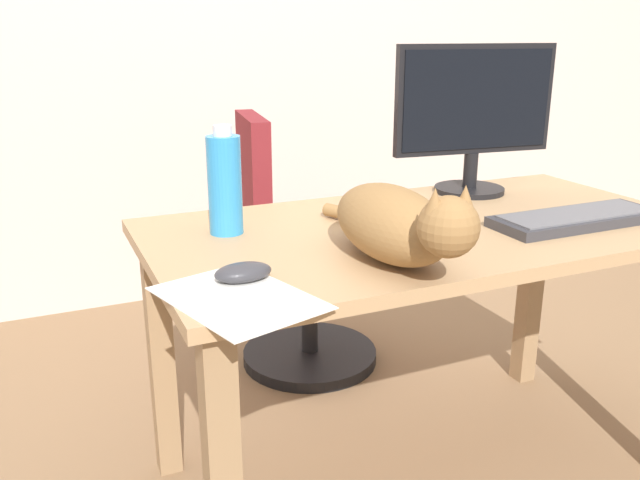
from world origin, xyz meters
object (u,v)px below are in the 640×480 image
monitor (475,113)px  keyboard (577,218)px  water_bottle (225,184)px  computer_mouse (243,272)px  cat (396,223)px  office_chair (295,263)px

monitor → keyboard: 0.44m
water_bottle → computer_mouse: bearing=-101.0°
keyboard → cat: size_ratio=0.72×
office_chair → keyboard: (0.40, -0.86, 0.34)m
keyboard → computer_mouse: bearing=-177.2°
office_chair → computer_mouse: size_ratio=8.11×
office_chair → water_bottle: 0.83m
office_chair → keyboard: size_ratio=2.03×
keyboard → water_bottle: size_ratio=1.77×
cat → computer_mouse: size_ratio=5.58×
office_chair → keyboard: office_chair is taller
keyboard → computer_mouse: size_ratio=4.00×
monitor → water_bottle: monitor is taller
cat → water_bottle: size_ratio=2.46×
computer_mouse → keyboard: bearing=2.8°
office_chair → water_bottle: size_ratio=3.58×
office_chair → monitor: bearing=-53.4°
keyboard → water_bottle: (-0.80, 0.27, 0.10)m
office_chair → cat: (-0.15, -0.92, 0.41)m
monitor → cat: size_ratio=0.78×
keyboard → water_bottle: water_bottle is taller
monitor → computer_mouse: 0.94m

